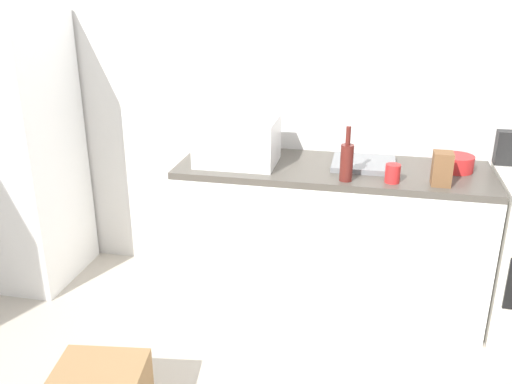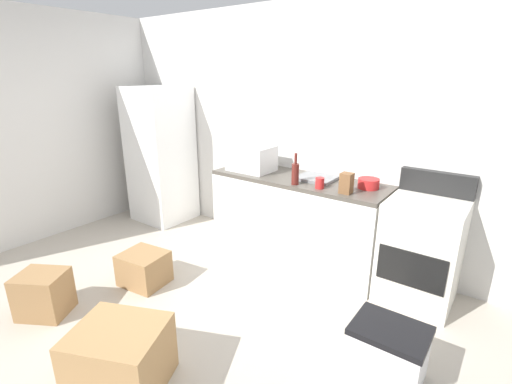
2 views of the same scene
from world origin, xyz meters
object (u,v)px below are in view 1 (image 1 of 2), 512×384
object	(u,v)px
refrigerator	(13,152)
knife_block	(442,169)
microwave	(237,141)
coffee_mug	(393,173)
mixing_bowl	(456,163)
wine_bottle	(347,161)

from	to	relation	value
refrigerator	knife_block	distance (m)	2.64
microwave	coffee_mug	distance (m)	0.91
microwave	mixing_bowl	bearing A→B (deg)	5.60
wine_bottle	knife_block	xyz separation A→B (m)	(0.49, 0.04, -0.02)
refrigerator	microwave	distance (m)	1.50
refrigerator	microwave	xyz separation A→B (m)	(1.49, 0.00, 0.16)
microwave	wine_bottle	bearing A→B (deg)	-14.88
coffee_mug	wine_bottle	bearing A→B (deg)	-174.25
coffee_mug	knife_block	bearing A→B (deg)	2.72
knife_block	mixing_bowl	xyz separation A→B (m)	(0.11, 0.26, -0.04)
microwave	wine_bottle	distance (m)	0.67
refrigerator	coffee_mug	xyz separation A→B (m)	(2.38, -0.14, 0.08)
coffee_mug	mixing_bowl	xyz separation A→B (m)	(0.36, 0.27, -0.00)
wine_bottle	knife_block	bearing A→B (deg)	4.23
microwave	knife_block	bearing A→B (deg)	-6.75
wine_bottle	coffee_mug	size ratio (longest dim) A/B	3.00
refrigerator	coffee_mug	distance (m)	2.39
microwave	refrigerator	bearing A→B (deg)	-179.84
wine_bottle	refrigerator	bearing A→B (deg)	175.53
microwave	coffee_mug	bearing A→B (deg)	-9.36
coffee_mug	knife_block	size ratio (longest dim) A/B	0.56
refrigerator	mixing_bowl	size ratio (longest dim) A/B	9.20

